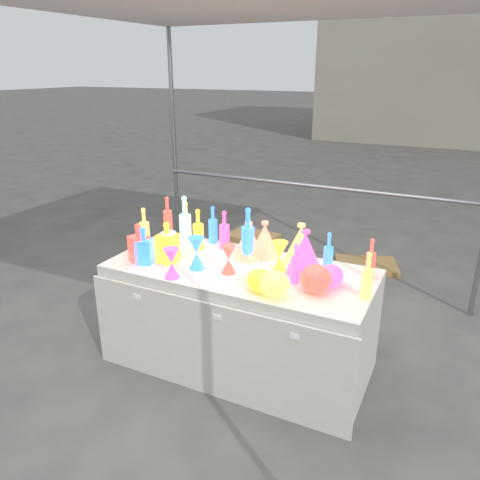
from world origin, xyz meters
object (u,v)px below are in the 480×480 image
at_px(cardboard_box_closed, 253,250).
at_px(hourglass_0, 228,259).
at_px(display_table, 239,317).
at_px(decanter_0, 167,242).
at_px(bottle_0, 186,220).
at_px(lampshade_0, 249,240).
at_px(globe_0, 259,282).

xyz_separation_m(cardboard_box_closed, hourglass_0, (0.63, -1.77, 0.67)).
distance_m(display_table, decanter_0, 0.73).
bearing_deg(bottle_0, hourglass_0, -36.87).
bearing_deg(decanter_0, lampshade_0, 33.66).
height_order(display_table, decanter_0, decanter_0).
relative_size(decanter_0, lampshade_0, 1.10).
xyz_separation_m(decanter_0, hourglass_0, (0.47, 0.02, -0.05)).
bearing_deg(display_table, cardboard_box_closed, 111.60).
height_order(bottle_0, globe_0, bottle_0).
height_order(cardboard_box_closed, decanter_0, decanter_0).
xyz_separation_m(display_table, bottle_0, (-0.64, 0.36, 0.52)).
bearing_deg(display_table, hourglass_0, -107.16).
bearing_deg(globe_0, lampshade_0, 122.02).
xyz_separation_m(hourglass_0, globe_0, (0.29, -0.16, -0.03)).
relative_size(display_table, bottle_0, 6.21).
relative_size(hourglass_0, lampshade_0, 0.73).
distance_m(hourglass_0, lampshade_0, 0.30).
bearing_deg(lampshade_0, display_table, -62.79).
relative_size(bottle_0, globe_0, 1.87).
distance_m(decanter_0, globe_0, 0.77).
height_order(decanter_0, hourglass_0, decanter_0).
distance_m(cardboard_box_closed, lampshade_0, 1.74).
bearing_deg(cardboard_box_closed, display_table, -61.32).
xyz_separation_m(bottle_0, hourglass_0, (0.61, -0.46, -0.05)).
bearing_deg(globe_0, bottle_0, 145.68).
distance_m(hourglass_0, globe_0, 0.33).
distance_m(cardboard_box_closed, decanter_0, 1.93).
height_order(decanter_0, lampshade_0, decanter_0).
height_order(globe_0, lampshade_0, lampshade_0).
bearing_deg(decanter_0, globe_0, -11.01).
height_order(hourglass_0, globe_0, hourglass_0).
bearing_deg(display_table, globe_0, -44.65).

